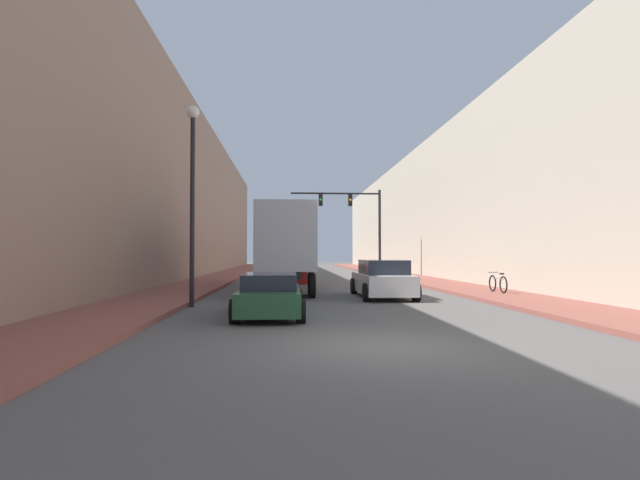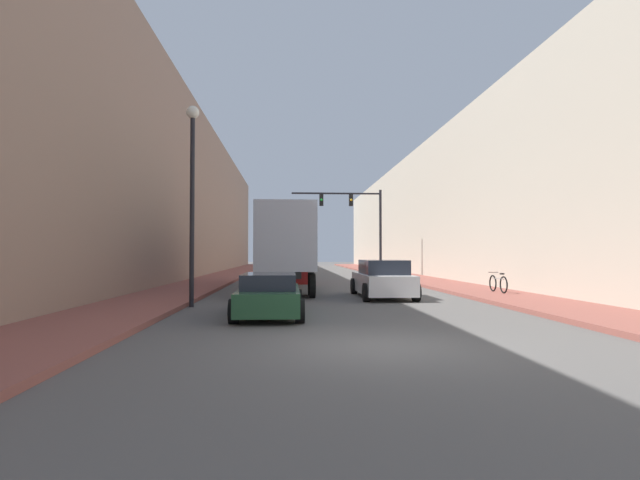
{
  "view_description": "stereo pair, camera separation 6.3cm",
  "coord_description": "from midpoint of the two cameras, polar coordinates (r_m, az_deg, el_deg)",
  "views": [
    {
      "loc": [
        -1.88,
        -9.59,
        1.8
      ],
      "look_at": [
        -0.6,
        10.6,
        2.36
      ],
      "focal_mm": 28.0,
      "sensor_mm": 36.0,
      "label": 1
    },
    {
      "loc": [
        -1.82,
        -9.6,
        1.8
      ],
      "look_at": [
        -0.6,
        10.6,
        2.36
      ],
      "focal_mm": 28.0,
      "sensor_mm": 36.0,
      "label": 2
    }
  ],
  "objects": [
    {
      "name": "ground_plane",
      "position": [
        9.94,
        7.49,
        -12.02
      ],
      "size": [
        200.0,
        200.0,
        0.0
      ],
      "primitive_type": "plane",
      "color": "#565451"
    },
    {
      "name": "parked_bicycle",
      "position": [
        22.69,
        19.77,
        -4.7
      ],
      "size": [
        0.44,
        1.82,
        0.86
      ],
      "color": "black",
      "rests_on": "sidewalk_right"
    },
    {
      "name": "semi_truck",
      "position": [
        25.61,
        -3.78,
        -0.7
      ],
      "size": [
        2.47,
        12.81,
        3.9
      ],
      "color": "#B2B7C1",
      "rests_on": "ground"
    },
    {
      "name": "building_right",
      "position": [
        41.9,
        15.05,
        3.11
      ],
      "size": [
        6.0,
        80.0,
        10.37
      ],
      "color": "#BCB29E",
      "rests_on": "ground"
    },
    {
      "name": "street_lamp",
      "position": [
        17.63,
        -14.29,
        6.92
      ],
      "size": [
        0.44,
        0.44,
        6.86
      ],
      "color": "black",
      "rests_on": "ground"
    },
    {
      "name": "sidewalk_right",
      "position": [
        40.58,
        8.96,
        -4.0
      ],
      "size": [
        3.14,
        80.0,
        0.15
      ],
      "color": "brown",
      "rests_on": "ground"
    },
    {
      "name": "sedan_car",
      "position": [
        14.72,
        -5.66,
        -6.25
      ],
      "size": [
        1.95,
        4.65,
        1.23
      ],
      "color": "#234C2D",
      "rests_on": "ground"
    },
    {
      "name": "sidewalk_left",
      "position": [
        39.95,
        -10.69,
        -4.03
      ],
      "size": [
        3.14,
        80.0,
        0.15
      ],
      "color": "brown",
      "rests_on": "ground"
    },
    {
      "name": "traffic_signal_gantry",
      "position": [
        38.43,
        4.6,
        2.7
      ],
      "size": [
        6.94,
        0.35,
        6.72
      ],
      "color": "black",
      "rests_on": "ground"
    },
    {
      "name": "suv_car",
      "position": [
        20.8,
        7.22,
        -4.49
      ],
      "size": [
        2.14,
        4.95,
        1.55
      ],
      "color": "silver",
      "rests_on": "ground"
    },
    {
      "name": "building_left",
      "position": [
        40.98,
        -17.01,
        4.77
      ],
      "size": [
        6.0,
        80.0,
        12.57
      ],
      "color": "#997A66",
      "rests_on": "ground"
    }
  ]
}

